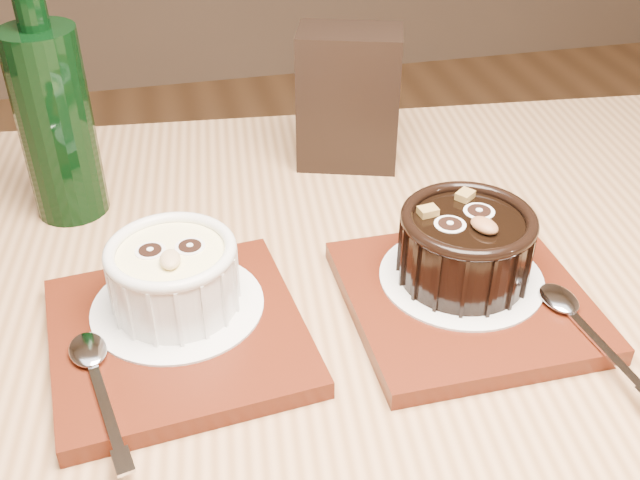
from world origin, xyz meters
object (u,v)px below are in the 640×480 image
(tray_left, at_px, (178,335))
(ramekin_white, at_px, (173,273))
(green_bottle, at_px, (54,117))
(ramekin_dark, at_px, (466,243))
(tray_right, at_px, (465,299))
(table, at_px, (327,434))
(condiment_stand, at_px, (348,99))

(tray_left, bearing_deg, ramekin_white, 84.35)
(tray_left, height_order, green_bottle, green_bottle)
(ramekin_dark, bearing_deg, tray_right, -122.01)
(table, relative_size, tray_right, 7.06)
(tray_left, bearing_deg, tray_right, -2.19)
(table, xyz_separation_m, tray_left, (-0.11, 0.03, 0.10))
(table, relative_size, ramekin_white, 13.24)
(green_bottle, bearing_deg, table, -52.31)
(tray_left, relative_size, tray_right, 1.00)
(ramekin_dark, height_order, green_bottle, green_bottle)
(ramekin_white, relative_size, tray_right, 0.53)
(tray_left, xyz_separation_m, condiment_stand, (0.19, 0.24, 0.06))
(tray_right, xyz_separation_m, condiment_stand, (-0.03, 0.25, 0.06))
(tray_left, distance_m, ramekin_dark, 0.23)
(tray_left, bearing_deg, green_bottle, 111.52)
(tray_right, bearing_deg, ramekin_dark, 80.91)
(condiment_stand, bearing_deg, ramekin_white, -131.06)
(table, distance_m, ramekin_dark, 0.19)
(table, relative_size, ramekin_dark, 12.22)
(condiment_stand, bearing_deg, table, -107.58)
(ramekin_white, distance_m, condiment_stand, 0.29)
(tray_right, distance_m, condiment_stand, 0.26)
(tray_left, xyz_separation_m, tray_right, (0.22, -0.01, 0.00))
(ramekin_dark, distance_m, condiment_stand, 0.24)
(green_bottle, bearing_deg, ramekin_white, -65.38)
(tray_left, relative_size, condiment_stand, 1.29)
(table, relative_size, tray_left, 7.06)
(ramekin_white, height_order, condiment_stand, condiment_stand)
(tray_left, xyz_separation_m, ramekin_white, (0.00, 0.02, 0.04))
(ramekin_dark, bearing_deg, condiment_stand, 74.91)
(table, distance_m, tray_left, 0.15)
(condiment_stand, xyz_separation_m, green_bottle, (-0.28, -0.03, 0.02))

